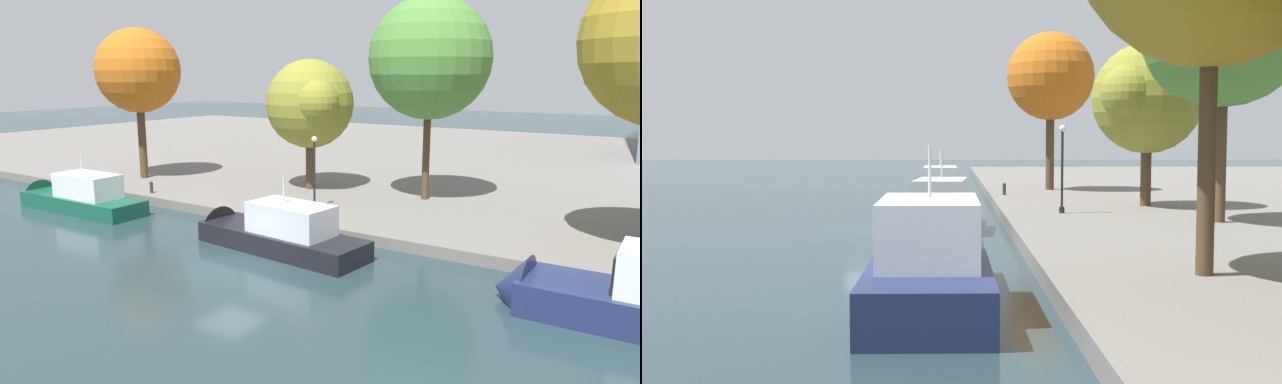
# 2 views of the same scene
# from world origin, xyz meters

# --- Properties ---
(ground_plane) EXTENTS (220.00, 220.00, 0.00)m
(ground_plane) POSITION_xyz_m (0.00, 0.00, 0.00)
(ground_plane) COLOR #23383D
(dock_promenade) EXTENTS (120.00, 55.00, 0.58)m
(dock_promenade) POSITION_xyz_m (0.00, 33.73, 0.29)
(dock_promenade) COLOR slate
(dock_promenade) RESTS_ON ground_plane
(motor_yacht_0) EXTENTS (10.09, 2.76, 4.61)m
(motor_yacht_0) POSITION_xyz_m (-15.40, 3.01, 0.62)
(motor_yacht_0) COLOR #14513D
(motor_yacht_0) RESTS_ON ground_plane
(motor_yacht_1) EXTENTS (10.06, 3.49, 4.71)m
(motor_yacht_1) POSITION_xyz_m (-0.26, 3.34, 0.62)
(motor_yacht_1) COLOR black
(motor_yacht_1) RESTS_ON ground_plane
(motor_yacht_2) EXTENTS (9.77, 2.96, 5.02)m
(motor_yacht_2) POSITION_xyz_m (15.44, 3.13, 0.84)
(motor_yacht_2) COLOR navy
(motor_yacht_2) RESTS_ON ground_plane
(mooring_bollard_0) EXTENTS (0.23, 0.23, 0.78)m
(mooring_bollard_0) POSITION_xyz_m (-13.31, 7.12, 1.00)
(mooring_bollard_0) COLOR #2D2D33
(mooring_bollard_0) RESTS_ON dock_promenade
(lamp_post) EXTENTS (0.33, 0.33, 4.26)m
(lamp_post) POSITION_xyz_m (-1.66, 9.08, 2.88)
(lamp_post) COLOR black
(lamp_post) RESTS_ON dock_promenade
(tree_0) EXTENTS (7.35, 7.35, 12.30)m
(tree_0) POSITION_xyz_m (2.26, 15.26, 9.07)
(tree_0) COLOR #4C3823
(tree_0) RESTS_ON dock_promenade
(tree_2) EXTENTS (5.88, 5.88, 8.69)m
(tree_2) POSITION_xyz_m (-5.46, 14.13, 6.46)
(tree_2) COLOR #4C3823
(tree_2) RESTS_ON dock_promenade
(tree_4) EXTENTS (6.19, 6.13, 11.00)m
(tree_4) POSITION_xyz_m (-18.36, 10.50, 8.41)
(tree_4) COLOR #4C3823
(tree_4) RESTS_ON dock_promenade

